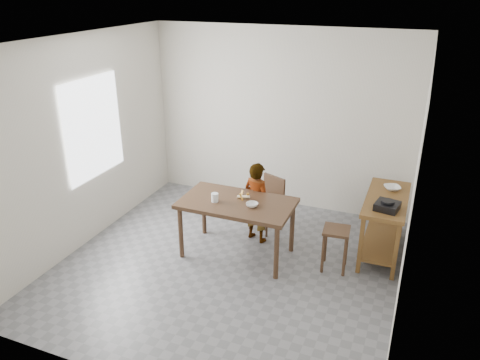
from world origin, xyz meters
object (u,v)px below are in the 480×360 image
at_px(prep_counter, 383,226).
at_px(dining_chair, 266,205).
at_px(dining_table, 237,228).
at_px(stool, 335,249).
at_px(child, 257,202).

bearing_deg(prep_counter, dining_chair, 177.80).
distance_m(dining_table, stool, 1.24).
bearing_deg(dining_table, dining_chair, 80.58).
relative_size(child, stool, 2.04).
xyz_separation_m(dining_table, dining_chair, (0.13, 0.76, 0.01)).
relative_size(dining_table, prep_counter, 1.17).
bearing_deg(child, dining_chair, -74.91).
distance_m(dining_table, dining_chair, 0.77).
bearing_deg(stool, dining_table, -173.74).
bearing_deg(child, stool, -176.28).
bearing_deg(dining_chair, child, -71.41).
bearing_deg(stool, dining_chair, 150.36).
bearing_deg(stool, child, 164.59).
height_order(dining_table, stool, dining_table).
distance_m(dining_chair, stool, 1.27).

